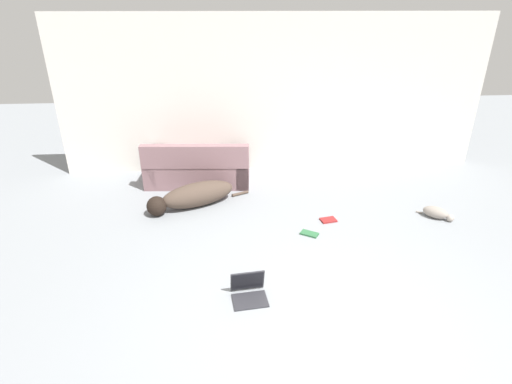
{
  "coord_description": "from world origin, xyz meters",
  "views": [
    {
      "loc": [
        -0.9,
        -2.68,
        2.75
      ],
      "look_at": [
        -0.54,
        1.71,
        0.67
      ],
      "focal_mm": 28.0,
      "sensor_mm": 36.0,
      "label": 1
    }
  ],
  "objects_px": {
    "cat": "(437,213)",
    "book_green": "(309,234)",
    "couch": "(198,168)",
    "book_red": "(328,220)",
    "dog": "(193,196)",
    "laptop_open": "(249,289)"
  },
  "relations": [
    {
      "from": "cat",
      "to": "book_green",
      "type": "distance_m",
      "value": 1.91
    },
    {
      "from": "couch",
      "to": "book_red",
      "type": "xyz_separation_m",
      "value": [
        1.87,
        -1.5,
        -0.24
      ]
    },
    {
      "from": "couch",
      "to": "cat",
      "type": "relative_size",
      "value": 4.12
    },
    {
      "from": "book_red",
      "to": "book_green",
      "type": "xyz_separation_m",
      "value": [
        -0.34,
        -0.34,
        0.0
      ]
    },
    {
      "from": "cat",
      "to": "dog",
      "type": "bearing_deg",
      "value": -149.51
    },
    {
      "from": "couch",
      "to": "book_red",
      "type": "distance_m",
      "value": 2.41
    },
    {
      "from": "laptop_open",
      "to": "book_red",
      "type": "relative_size",
      "value": 1.63
    },
    {
      "from": "laptop_open",
      "to": "book_red",
      "type": "height_order",
      "value": "laptop_open"
    },
    {
      "from": "book_red",
      "to": "book_green",
      "type": "bearing_deg",
      "value": -134.67
    },
    {
      "from": "dog",
      "to": "cat",
      "type": "bearing_deg",
      "value": 144.49
    },
    {
      "from": "laptop_open",
      "to": "book_green",
      "type": "relative_size",
      "value": 1.49
    },
    {
      "from": "cat",
      "to": "laptop_open",
      "type": "distance_m",
      "value": 3.12
    },
    {
      "from": "book_red",
      "to": "dog",
      "type": "bearing_deg",
      "value": 162.34
    },
    {
      "from": "dog",
      "to": "book_red",
      "type": "xyz_separation_m",
      "value": [
        1.9,
        -0.61,
        -0.16
      ]
    },
    {
      "from": "couch",
      "to": "cat",
      "type": "height_order",
      "value": "couch"
    },
    {
      "from": "couch",
      "to": "dog",
      "type": "relative_size",
      "value": 1.14
    },
    {
      "from": "dog",
      "to": "laptop_open",
      "type": "xyz_separation_m",
      "value": [
        0.68,
        -2.1,
        -0.09
      ]
    },
    {
      "from": "dog",
      "to": "couch",
      "type": "bearing_deg",
      "value": -117.23
    },
    {
      "from": "laptop_open",
      "to": "book_red",
      "type": "distance_m",
      "value": 1.93
    },
    {
      "from": "couch",
      "to": "book_red",
      "type": "height_order",
      "value": "couch"
    },
    {
      "from": "couch",
      "to": "book_green",
      "type": "relative_size",
      "value": 6.79
    },
    {
      "from": "dog",
      "to": "laptop_open",
      "type": "distance_m",
      "value": 2.21
    }
  ]
}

